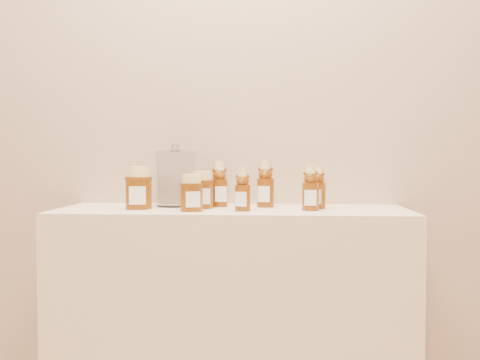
# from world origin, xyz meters

# --- Properties ---
(wall_back) EXTENTS (3.50, 0.02, 2.70)m
(wall_back) POSITION_xyz_m (0.00, 1.75, 1.35)
(wall_back) COLOR tan
(wall_back) RESTS_ON ground
(display_table) EXTENTS (1.20, 0.40, 0.90)m
(display_table) POSITION_xyz_m (0.00, 1.55, 0.45)
(display_table) COLOR beige
(display_table) RESTS_ON ground
(bear_bottle_back_left) EXTENTS (0.08, 0.08, 0.18)m
(bear_bottle_back_left) POSITION_xyz_m (-0.05, 1.63, 0.99)
(bear_bottle_back_left) COLOR #5A2907
(bear_bottle_back_left) RESTS_ON display_table
(bear_bottle_back_mid) EXTENTS (0.08, 0.08, 0.19)m
(bear_bottle_back_mid) POSITION_xyz_m (0.11, 1.62, 0.99)
(bear_bottle_back_mid) COLOR #5A2907
(bear_bottle_back_mid) RESTS_ON display_table
(bear_bottle_back_right) EXTENTS (0.07, 0.07, 0.17)m
(bear_bottle_back_right) POSITION_xyz_m (0.29, 1.59, 0.98)
(bear_bottle_back_right) COLOR #5A2907
(bear_bottle_back_right) RESTS_ON display_table
(bear_bottle_front_left) EXTENTS (0.06, 0.06, 0.16)m
(bear_bottle_front_left) POSITION_xyz_m (0.04, 1.48, 0.98)
(bear_bottle_front_left) COLOR #5A2907
(bear_bottle_front_left) RESTS_ON display_table
(bear_bottle_front_right) EXTENTS (0.06, 0.06, 0.17)m
(bear_bottle_front_right) POSITION_xyz_m (0.26, 1.51, 0.99)
(bear_bottle_front_right) COLOR #5A2907
(bear_bottle_front_right) RESTS_ON display_table
(honey_jar_left) EXTENTS (0.11, 0.11, 0.15)m
(honey_jar_left) POSITION_xyz_m (-0.32, 1.52, 0.97)
(honey_jar_left) COLOR #5A2907
(honey_jar_left) RESTS_ON display_table
(honey_jar_back) EXTENTS (0.10, 0.10, 0.13)m
(honey_jar_back) POSITION_xyz_m (-0.11, 1.57, 0.96)
(honey_jar_back) COLOR #5A2907
(honey_jar_back) RESTS_ON display_table
(honey_jar_front) EXTENTS (0.10, 0.10, 0.12)m
(honey_jar_front) POSITION_xyz_m (-0.13, 1.46, 0.96)
(honey_jar_front) COLOR #5A2907
(honey_jar_front) RESTS_ON display_table
(glass_canister) EXTENTS (0.14, 0.14, 0.22)m
(glass_canister) POSITION_xyz_m (-0.21, 1.63, 1.01)
(glass_canister) COLOR white
(glass_canister) RESTS_ON display_table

